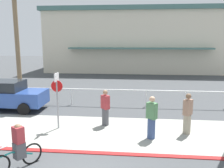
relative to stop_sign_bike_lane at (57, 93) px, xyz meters
name	(u,v)px	position (x,y,z in m)	size (l,w,h in m)	color
ground_plane	(111,100)	(1.84, 5.54, -1.68)	(80.00, 80.00, 0.00)	#424447
sidewalk_strip	(97,132)	(1.84, -0.26, -1.67)	(44.00, 4.00, 0.02)	#9E9E93
curb_paint	(89,152)	(1.84, -2.26, -1.66)	(44.00, 0.24, 0.03)	maroon
building_backdrop	(139,40)	(3.88, 22.96, 2.19)	(23.30, 12.26, 7.71)	beige
rail_fence	(108,92)	(1.84, 4.04, -0.84)	(23.10, 0.08, 1.04)	white
stop_sign_bike_lane	(57,93)	(0.00, 0.00, 0.00)	(0.52, 0.56, 2.56)	gray
palm_tree_2	(15,9)	(-6.17, 9.00, 4.70)	(3.34, 3.20, 8.50)	#846B4C
car_blue_1	(6,95)	(-3.93, 2.67, -0.81)	(4.40, 2.02, 1.69)	#284793
cyclist_teal_0	(18,148)	(-0.14, -3.55, -0.98)	(1.09, 1.52, 1.50)	black
pedestrian_0	(152,119)	(4.16, -0.76, -0.84)	(0.47, 0.45, 1.79)	#384C7A
pedestrian_1	(187,115)	(5.71, -0.09, -0.84)	(0.45, 0.47, 1.79)	gray
pedestrian_2	(105,109)	(2.09, 0.60, -0.88)	(0.46, 0.47, 1.72)	#4C4C51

